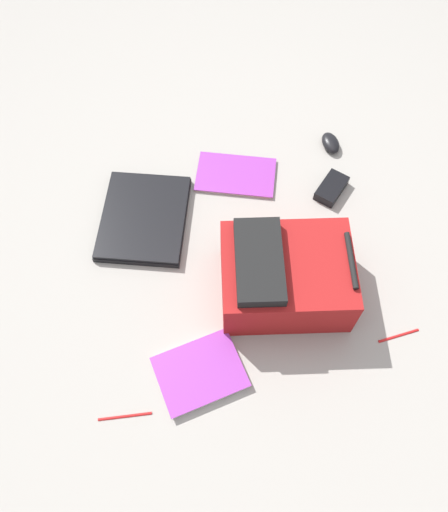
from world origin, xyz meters
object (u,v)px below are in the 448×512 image
(backpack, at_px, (284,276))
(pen_black, at_px, (125,416))
(computer_mouse, at_px, (331,143))
(power_brick, at_px, (331,188))
(book_manual, at_px, (236,175))
(laptop, at_px, (144,218))
(book_blue, at_px, (200,373))
(pen_blue, at_px, (399,335))

(backpack, bearing_deg, pen_black, -61.70)
(computer_mouse, bearing_deg, backpack, 55.04)
(power_brick, relative_size, pen_black, 0.85)
(power_brick, bearing_deg, book_manual, -113.43)
(book_manual, distance_m, computer_mouse, 0.37)
(laptop, xyz_separation_m, power_brick, (0.02, 0.65, 0.00))
(laptop, bearing_deg, book_blue, 8.49)
(computer_mouse, height_order, pen_blue, computer_mouse)
(book_blue, relative_size, pen_black, 1.81)
(laptop, height_order, pen_blue, laptop)
(computer_mouse, height_order, pen_black, computer_mouse)
(book_blue, relative_size, pen_blue, 2.07)
(pen_blue, bearing_deg, pen_black, -85.77)
(book_manual, distance_m, pen_black, 0.89)
(book_manual, xyz_separation_m, pen_blue, (0.68, 0.34, -0.00))
(book_manual, height_order, pen_blue, book_manual)
(backpack, height_order, pen_blue, backpack)
(backpack, xyz_separation_m, pen_black, (0.28, -0.53, -0.09))
(power_brick, height_order, pen_blue, power_brick)
(laptop, height_order, book_manual, laptop)
(backpack, xyz_separation_m, computer_mouse, (-0.52, 0.32, -0.08))
(laptop, height_order, computer_mouse, computer_mouse)
(laptop, xyz_separation_m, pen_blue, (0.57, 0.69, -0.01))
(book_manual, relative_size, book_blue, 1.16)
(book_blue, height_order, computer_mouse, computer_mouse)
(backpack, height_order, power_brick, backpack)
(computer_mouse, distance_m, pen_blue, 0.74)
(laptop, xyz_separation_m, computer_mouse, (-0.17, 0.71, 0.00))
(laptop, bearing_deg, pen_blue, 50.43)
(backpack, relative_size, pen_blue, 3.28)
(book_blue, distance_m, power_brick, 0.78)
(backpack, relative_size, book_blue, 1.59)
(pen_black, height_order, pen_blue, same)
(power_brick, bearing_deg, computer_mouse, 163.17)
(book_blue, bearing_deg, book_manual, 158.90)
(power_brick, distance_m, pen_blue, 0.55)
(computer_mouse, distance_m, power_brick, 0.20)
(laptop, distance_m, pen_blue, 0.89)
(computer_mouse, bearing_deg, laptop, 10.86)
(backpack, bearing_deg, pen_blue, 53.69)
(book_manual, bearing_deg, power_brick, 66.57)
(laptop, bearing_deg, computer_mouse, 103.83)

